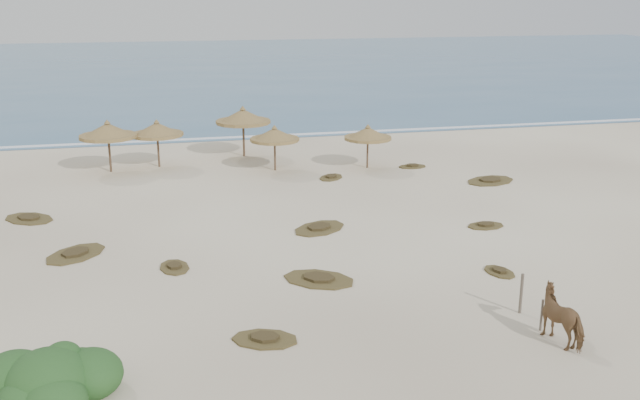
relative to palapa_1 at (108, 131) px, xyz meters
The scene contains 23 objects.
ground 19.62m from the palapa_1, 67.21° to the right, with size 160.00×160.00×0.00m, color #F7EDCB.
ocean 57.58m from the palapa_1, 82.46° to the left, with size 200.00×100.00×0.01m, color #2D5E87.
foam_line 11.25m from the palapa_1, 46.80° to the left, with size 70.00×0.60×0.01m, color white.
palapa_1 is the anchor object (origin of this frame).
palapa_2 2.70m from the palapa_1, 12.99° to the left, with size 3.54×3.54×2.74m.
palapa_3 8.02m from the palapa_1, 16.13° to the left, with size 3.39×3.39×3.08m.
palapa_4 9.12m from the palapa_1, 10.78° to the right, with size 3.58×3.58×2.57m.
palapa_5 14.35m from the palapa_1, ahead, with size 3.16×3.16×2.51m.
horse 27.30m from the palapa_1, 60.00° to the right, with size 0.83×1.83×1.55m, color brown.
fence_post_near 25.46m from the palapa_1, 58.28° to the right, with size 0.10×0.10×1.31m, color brown.
fence_post_far 26.53m from the palapa_1, 59.66° to the right, with size 0.07×0.07×0.99m, color brown.
bush 23.64m from the palapa_1, 90.68° to the right, with size 3.48×3.07×1.56m.
scrub_1 13.36m from the palapa_1, 92.94° to the right, with size 2.97×3.08×0.16m.
scrub_2 15.83m from the palapa_1, 79.12° to the right, with size 1.26×1.74×0.16m.
scrub_3 15.42m from the palapa_1, 53.51° to the right, with size 3.04×2.81×0.16m.
scrub_4 21.13m from the palapa_1, 40.09° to the right, with size 1.72×1.20×0.16m.
scrub_5 20.85m from the palapa_1, 18.77° to the right, with size 3.34×2.77×0.16m.
scrub_6 8.96m from the palapa_1, 110.92° to the right, with size 2.88×2.80×0.16m.
scrub_7 12.50m from the palapa_1, 19.49° to the right, with size 1.92×2.03×0.16m.
scrub_9 19.44m from the palapa_1, 66.12° to the right, with size 3.08×2.84×0.16m.
scrub_10 17.08m from the palapa_1, ahead, with size 1.69×1.17×0.16m.
scrub_11 22.39m from the palapa_1, 76.20° to the right, with size 2.28×1.88×0.16m.
scrub_12 23.42m from the palapa_1, 52.30° to the right, with size 1.14×1.51×0.16m.
Camera 1 is at (-4.85, -22.09, 9.69)m, focal length 40.00 mm.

